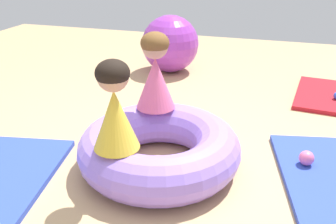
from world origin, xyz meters
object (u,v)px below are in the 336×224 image
object	(u,v)px
child_in_pink	(155,72)
exercise_ball_large	(170,44)
child_in_yellow	(115,107)
play_ball_pink	(306,158)
inflatable_cushion	(159,148)

from	to	relation	value
child_in_pink	exercise_ball_large	world-z (taller)	child_in_pink
child_in_yellow	exercise_ball_large	world-z (taller)	child_in_yellow
child_in_yellow	play_ball_pink	world-z (taller)	child_in_yellow
child_in_pink	exercise_ball_large	xyz separation A→B (m)	(-0.42, 1.75, -0.24)
child_in_pink	child_in_yellow	bearing A→B (deg)	174.76
child_in_pink	play_ball_pink	world-z (taller)	child_in_pink
child_in_yellow	exercise_ball_large	size ratio (longest dim) A/B	0.81
child_in_yellow	play_ball_pink	size ratio (longest dim) A/B	5.32
inflatable_cushion	exercise_ball_large	bearing A→B (deg)	104.85
exercise_ball_large	child_in_pink	bearing A→B (deg)	-76.59
play_ball_pink	inflatable_cushion	bearing A→B (deg)	-164.48
child_in_pink	play_ball_pink	xyz separation A→B (m)	(1.09, -0.06, -0.48)
inflatable_cushion	child_in_yellow	size ratio (longest dim) A/B	2.03
inflatable_cushion	play_ball_pink	size ratio (longest dim) A/B	10.82
play_ball_pink	child_in_yellow	bearing A→B (deg)	-152.51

